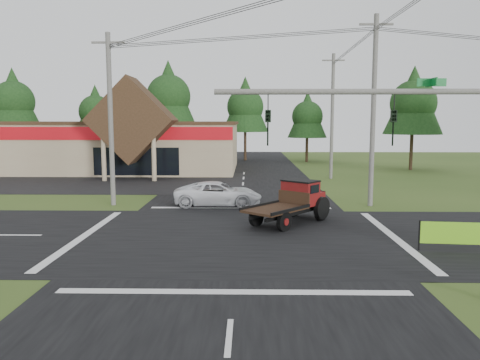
{
  "coord_description": "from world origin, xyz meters",
  "views": [
    {
      "loc": [
        0.46,
        -20.69,
        5.17
      ],
      "look_at": [
        0.02,
        3.12,
        2.2
      ],
      "focal_mm": 35.0,
      "sensor_mm": 36.0,
      "label": 1
    }
  ],
  "objects": [
    {
      "name": "ground",
      "position": [
        0.0,
        0.0,
        0.0
      ],
      "size": [
        120.0,
        120.0,
        0.0
      ],
      "primitive_type": "plane",
      "color": "#354F1C",
      "rests_on": "ground"
    },
    {
      "name": "roadside_banner",
      "position": [
        9.12,
        -2.34,
        0.62
      ],
      "size": [
        3.65,
        0.47,
        1.25
      ],
      "primitive_type": null,
      "rotation": [
        0.0,
        0.0,
        -0.1
      ],
      "color": "#65AF17",
      "rests_on": "ground"
    },
    {
      "name": "tree_row_a",
      "position": [
        -30.0,
        40.0,
        8.05
      ],
      "size": [
        6.72,
        6.72,
        12.12
      ],
      "color": "#332316",
      "rests_on": "ground"
    },
    {
      "name": "utility_pole_nw",
      "position": [
        -8.0,
        8.0,
        5.39
      ],
      "size": [
        2.0,
        0.3,
        10.5
      ],
      "color": "#595651",
      "rests_on": "ground"
    },
    {
      "name": "tree_row_c",
      "position": [
        -10.0,
        41.0,
        8.72
      ],
      "size": [
        7.28,
        7.28,
        13.13
      ],
      "color": "#332316",
      "rests_on": "ground"
    },
    {
      "name": "white_pickup",
      "position": [
        -1.42,
        7.87,
        0.75
      ],
      "size": [
        5.38,
        2.5,
        1.49
      ],
      "primitive_type": "imported",
      "rotation": [
        0.0,
        0.0,
        1.58
      ],
      "color": "white",
      "rests_on": "ground"
    },
    {
      "name": "road_ew",
      "position": [
        0.0,
        0.0,
        0.01
      ],
      "size": [
        120.0,
        12.0,
        0.02
      ],
      "primitive_type": "cube",
      "color": "black",
      "rests_on": "ground"
    },
    {
      "name": "parking_apron",
      "position": [
        -14.0,
        19.0,
        0.01
      ],
      "size": [
        28.0,
        14.0,
        0.02
      ],
      "primitive_type": "cube",
      "color": "black",
      "rests_on": "ground"
    },
    {
      "name": "tree_row_e",
      "position": [
        8.0,
        40.0,
        6.03
      ],
      "size": [
        5.04,
        5.04,
        9.09
      ],
      "color": "#332316",
      "rests_on": "ground"
    },
    {
      "name": "utility_pole_ne",
      "position": [
        8.0,
        8.0,
        5.89
      ],
      "size": [
        2.0,
        0.3,
        11.5
      ],
      "color": "#595651",
      "rests_on": "ground"
    },
    {
      "name": "road_ns",
      "position": [
        0.0,
        0.0,
        0.01
      ],
      "size": [
        12.0,
        120.0,
        0.02
      ],
      "primitive_type": "cube",
      "color": "black",
      "rests_on": "ground"
    },
    {
      "name": "antique_flatbed_truck",
      "position": [
        2.5,
        2.76,
        1.1
      ],
      "size": [
        4.93,
        5.28,
        2.19
      ],
      "primitive_type": null,
      "rotation": [
        0.0,
        0.0,
        -0.71
      ],
      "color": "#590D0C",
      "rests_on": "ground"
    },
    {
      "name": "utility_pole_n",
      "position": [
        8.0,
        22.0,
        5.74
      ],
      "size": [
        2.0,
        0.3,
        11.2
      ],
      "color": "#595651",
      "rests_on": "ground"
    },
    {
      "name": "cvs_building",
      "position": [
        -15.7,
        29.57,
        2.78
      ],
      "size": [
        30.4,
        18.2,
        9.19
      ],
      "color": "tan",
      "rests_on": "ground"
    },
    {
      "name": "tree_row_b",
      "position": [
        -20.0,
        42.0,
        6.7
      ],
      "size": [
        5.6,
        5.6,
        10.1
      ],
      "color": "#332316",
      "rests_on": "ground"
    },
    {
      "name": "traffic_signal_mast",
      "position": [
        5.82,
        -7.5,
        4.43
      ],
      "size": [
        8.12,
        0.24,
        7.0
      ],
      "color": "#595651",
      "rests_on": "ground"
    },
    {
      "name": "tree_row_d",
      "position": [
        0.0,
        42.0,
        7.38
      ],
      "size": [
        6.16,
        6.16,
        11.11
      ],
      "color": "#332316",
      "rests_on": "ground"
    },
    {
      "name": "tree_side_ne",
      "position": [
        18.0,
        30.0,
        7.38
      ],
      "size": [
        6.16,
        6.16,
        11.11
      ],
      "color": "#332316",
      "rests_on": "ground"
    }
  ]
}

